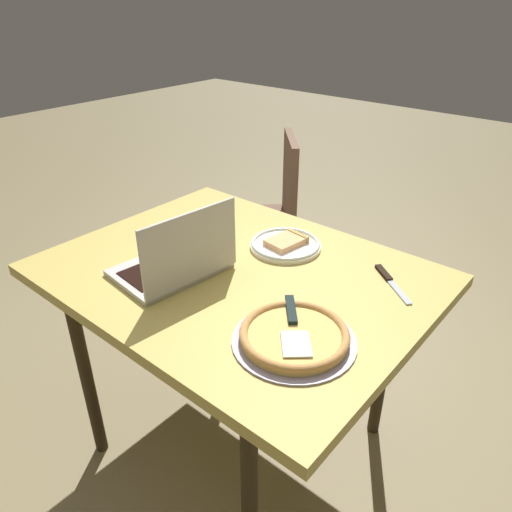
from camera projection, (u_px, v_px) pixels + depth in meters
The scene contains 7 objects.
ground_plane at pixel (240, 438), 1.92m from camera, with size 12.00×12.00×0.00m, color olive.
dining_table at pixel (237, 288), 1.57m from camera, with size 1.18×0.90×0.77m.
laptop at pixel (176, 262), 1.49m from camera, with size 0.28×0.36×0.24m.
pizza_plate at pixel (286, 244), 1.67m from camera, with size 0.24×0.24×0.04m.
pizza_tray at pixel (294, 336), 1.22m from camera, with size 0.32×0.32×0.04m.
table_knife at pixel (389, 280), 1.48m from camera, with size 0.18×0.15×0.01m.
chair_near at pixel (269, 210), 2.59m from camera, with size 0.57×0.57×0.90m.
Camera 1 is at (-0.90, 0.97, 1.56)m, focal length 34.10 mm.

